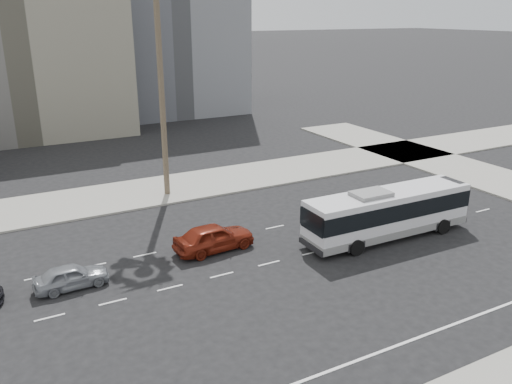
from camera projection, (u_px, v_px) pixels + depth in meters
ground at (312, 253)px, 31.57m from camera, size 700.00×700.00×0.00m
sidewalk_north at (210, 182)px, 44.46m from camera, size 120.00×7.00×0.15m
midrise_beige_west at (12, 55)px, 60.77m from camera, size 24.00×18.00×18.00m
midrise_gray_center at (157, 18)px, 74.23m from camera, size 20.00×20.00×26.00m
city_bus at (388, 212)px, 33.23m from camera, size 11.58×2.83×3.32m
car_a at (214, 237)px, 31.68m from camera, size 2.33×5.09×1.69m
car_b at (71, 276)px, 27.40m from camera, size 1.67×3.87×1.30m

